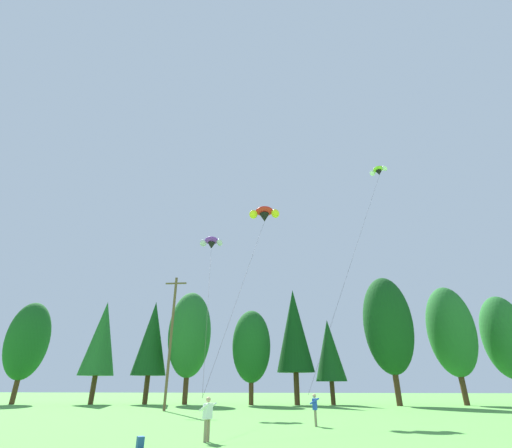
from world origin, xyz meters
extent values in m
cylinder|color=#472D19|center=(-33.79, 46.32, 1.56)|extent=(0.61, 0.61, 3.12)
ellipsoid|color=#19561E|center=(-33.79, 46.32, 7.56)|extent=(5.16, 5.16, 9.77)
cylinder|color=#472D19|center=(-24.01, 46.94, 1.63)|extent=(0.62, 0.62, 3.26)
cone|color=#236628|center=(-24.01, 46.94, 7.89)|extent=(4.35, 4.35, 9.27)
cylinder|color=#472D19|center=(-17.52, 47.81, 1.64)|extent=(0.62, 0.62, 3.27)
cone|color=#144719|center=(-17.52, 47.81, 7.93)|extent=(4.37, 4.37, 9.32)
cylinder|color=#472D19|center=(-12.48, 47.69, 1.72)|extent=(0.64, 0.64, 3.43)
ellipsoid|color=#236628|center=(-12.48, 47.69, 8.32)|extent=(5.50, 5.50, 10.75)
cylinder|color=#472D19|center=(-4.28, 47.19, 1.38)|extent=(0.58, 0.58, 2.77)
ellipsoid|color=#19561E|center=(-4.28, 47.19, 6.71)|extent=(4.78, 4.78, 8.67)
cylinder|color=#472D19|center=(1.18, 47.60, 1.79)|extent=(0.65, 0.65, 3.58)
cone|color=#0F3D14|center=(1.18, 47.60, 8.68)|extent=(4.63, 4.63, 10.20)
cylinder|color=#472D19|center=(5.47, 48.26, 1.29)|extent=(0.56, 0.56, 2.57)
cone|color=#144719|center=(5.47, 48.26, 6.24)|extent=(3.78, 3.78, 7.33)
cylinder|color=#472D19|center=(12.73, 46.71, 1.86)|extent=(0.66, 0.66, 3.73)
ellipsoid|color=#144719|center=(12.73, 46.71, 9.03)|extent=(5.81, 5.81, 11.67)
cylinder|color=#472D19|center=(20.82, 48.49, 1.74)|extent=(0.64, 0.64, 3.48)
ellipsoid|color=#236628|center=(20.82, 48.49, 8.44)|extent=(5.55, 5.55, 10.90)
ellipsoid|color=#236628|center=(27.89, 50.00, 7.84)|extent=(5.28, 5.28, 10.12)
cylinder|color=brown|center=(-11.12, 35.88, 6.24)|extent=(0.26, 0.26, 12.47)
cube|color=brown|center=(-11.12, 35.88, 11.87)|extent=(2.20, 0.14, 0.14)
cylinder|color=gray|center=(-3.17, 17.06, 0.42)|extent=(0.18, 0.18, 0.84)
cylinder|color=gray|center=(-3.08, 17.24, 0.42)|extent=(0.18, 0.18, 0.84)
cube|color=white|center=(-3.12, 17.15, 1.14)|extent=(0.39, 0.45, 0.60)
sphere|color=tan|center=(-3.12, 17.15, 1.58)|extent=(0.22, 0.22, 0.22)
cylinder|color=white|center=(-3.24, 16.94, 1.30)|extent=(0.51, 0.32, 0.35)
cylinder|color=white|center=(-3.01, 17.36, 1.30)|extent=(0.51, 0.32, 0.35)
cylinder|color=gray|center=(1.79, 23.60, 0.42)|extent=(0.15, 0.15, 0.84)
cylinder|color=gray|center=(1.83, 23.79, 0.42)|extent=(0.15, 0.15, 0.84)
cube|color=blue|center=(1.81, 23.69, 1.14)|extent=(0.30, 0.42, 0.60)
sphere|color=tan|center=(1.81, 23.69, 1.58)|extent=(0.22, 0.22, 0.22)
cylinder|color=blue|center=(1.76, 23.46, 1.30)|extent=(0.53, 0.18, 0.35)
cylinder|color=blue|center=(1.85, 23.93, 1.30)|extent=(0.53, 0.18, 0.35)
ellipsoid|color=red|center=(-1.74, 35.51, 19.73)|extent=(1.93, 1.45, 1.11)
ellipsoid|color=yellow|center=(-0.54, 35.51, 19.39)|extent=(1.23, 1.24, 1.25)
ellipsoid|color=yellow|center=(-2.95, 35.50, 19.39)|extent=(1.22, 1.24, 1.25)
cone|color=black|center=(-1.75, 35.64, 18.98)|extent=(1.09, 1.09, 0.93)
cylinder|color=black|center=(-2.59, 26.48, 10.07)|extent=(1.70, 18.33, 16.91)
ellipsoid|color=#93D633|center=(10.92, 34.37, 23.78)|extent=(1.44, 1.39, 0.65)
ellipsoid|color=white|center=(11.48, 33.93, 23.57)|extent=(0.86, 0.91, 0.74)
ellipsoid|color=white|center=(10.35, 34.82, 23.57)|extent=(0.88, 0.90, 0.74)
cone|color=black|center=(10.97, 34.44, 23.33)|extent=(0.90, 0.90, 0.55)
cylinder|color=black|center=(6.22, 29.10, 12.34)|extent=(9.52, 10.70, 21.45)
ellipsoid|color=purple|center=(-8.10, 38.08, 17.47)|extent=(1.55, 1.17, 0.99)
ellipsoid|color=silver|center=(-7.13, 38.07, 17.20)|extent=(1.01, 1.00, 1.08)
ellipsoid|color=silver|center=(-9.07, 38.09, 17.20)|extent=(1.02, 1.00, 1.08)
cone|color=black|center=(-8.10, 38.19, 16.87)|extent=(0.88, 0.88, 0.75)
cylinder|color=black|center=(-5.77, 27.75, 9.06)|extent=(4.68, 20.88, 14.89)
cube|color=#234C89|center=(-5.22, 15.27, 0.20)|extent=(0.37, 0.40, 0.40)
camera|label=1|loc=(0.42, 0.30, 2.15)|focal=24.94mm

